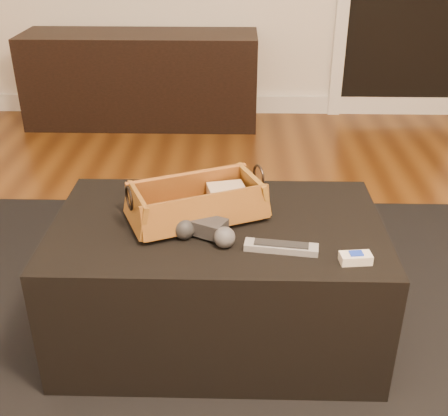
{
  "coord_description": "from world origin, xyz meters",
  "views": [
    {
      "loc": [
        0.18,
        -1.1,
        1.27
      ],
      "look_at": [
        0.14,
        0.35,
        0.49
      ],
      "focal_mm": 45.0,
      "sensor_mm": 36.0,
      "label": 1
    }
  ],
  "objects_px": {
    "media_cabinet": "(142,79)",
    "silver_remote": "(281,247)",
    "wicker_basket": "(197,204)",
    "ottoman": "(218,279)",
    "cream_gadget": "(356,258)",
    "tv_remote": "(192,214)",
    "game_controller": "(206,231)"
  },
  "relations": [
    {
      "from": "tv_remote",
      "to": "game_controller",
      "type": "relative_size",
      "value": 1.11
    },
    {
      "from": "ottoman",
      "to": "tv_remote",
      "type": "relative_size",
      "value": 4.62
    },
    {
      "from": "wicker_basket",
      "to": "game_controller",
      "type": "bearing_deg",
      "value": -75.02
    },
    {
      "from": "media_cabinet",
      "to": "cream_gadget",
      "type": "distance_m",
      "value": 2.53
    },
    {
      "from": "wicker_basket",
      "to": "media_cabinet",
      "type": "bearing_deg",
      "value": 103.55
    },
    {
      "from": "wicker_basket",
      "to": "cream_gadget",
      "type": "height_order",
      "value": "wicker_basket"
    },
    {
      "from": "media_cabinet",
      "to": "wicker_basket",
      "type": "distance_m",
      "value": 2.18
    },
    {
      "from": "media_cabinet",
      "to": "ottoman",
      "type": "height_order",
      "value": "media_cabinet"
    },
    {
      "from": "wicker_basket",
      "to": "game_controller",
      "type": "distance_m",
      "value": 0.13
    },
    {
      "from": "wicker_basket",
      "to": "game_controller",
      "type": "relative_size",
      "value": 2.35
    },
    {
      "from": "game_controller",
      "to": "cream_gadget",
      "type": "relative_size",
      "value": 2.22
    },
    {
      "from": "wicker_basket",
      "to": "tv_remote",
      "type": "bearing_deg",
      "value": -119.78
    },
    {
      "from": "tv_remote",
      "to": "silver_remote",
      "type": "distance_m",
      "value": 0.3
    },
    {
      "from": "ottoman",
      "to": "silver_remote",
      "type": "xyz_separation_m",
      "value": [
        0.18,
        -0.15,
        0.22
      ]
    },
    {
      "from": "silver_remote",
      "to": "tv_remote",
      "type": "bearing_deg",
      "value": 148.73
    },
    {
      "from": "media_cabinet",
      "to": "silver_remote",
      "type": "distance_m",
      "value": 2.42
    },
    {
      "from": "game_controller",
      "to": "silver_remote",
      "type": "distance_m",
      "value": 0.22
    },
    {
      "from": "media_cabinet",
      "to": "silver_remote",
      "type": "relative_size",
      "value": 7.15
    },
    {
      "from": "media_cabinet",
      "to": "cream_gadget",
      "type": "xyz_separation_m",
      "value": [
        0.95,
        -2.35,
        0.15
      ]
    },
    {
      "from": "wicker_basket",
      "to": "silver_remote",
      "type": "relative_size",
      "value": 2.19
    },
    {
      "from": "game_controller",
      "to": "cream_gadget",
      "type": "xyz_separation_m",
      "value": [
        0.41,
        -0.11,
        -0.02
      ]
    },
    {
      "from": "tv_remote",
      "to": "wicker_basket",
      "type": "height_order",
      "value": "wicker_basket"
    },
    {
      "from": "media_cabinet",
      "to": "silver_remote",
      "type": "bearing_deg",
      "value": -71.78
    },
    {
      "from": "ottoman",
      "to": "silver_remote",
      "type": "distance_m",
      "value": 0.32
    },
    {
      "from": "wicker_basket",
      "to": "silver_remote",
      "type": "bearing_deg",
      "value": -36.14
    },
    {
      "from": "cream_gadget",
      "to": "media_cabinet",
      "type": "bearing_deg",
      "value": 112.03
    },
    {
      "from": "ottoman",
      "to": "tv_remote",
      "type": "distance_m",
      "value": 0.25
    },
    {
      "from": "media_cabinet",
      "to": "game_controller",
      "type": "relative_size",
      "value": 7.66
    },
    {
      "from": "game_controller",
      "to": "wicker_basket",
      "type": "bearing_deg",
      "value": 104.98
    },
    {
      "from": "media_cabinet",
      "to": "tv_remote",
      "type": "height_order",
      "value": "media_cabinet"
    },
    {
      "from": "media_cabinet",
      "to": "ottoman",
      "type": "relative_size",
      "value": 1.49
    },
    {
      "from": "game_controller",
      "to": "cream_gadget",
      "type": "distance_m",
      "value": 0.42
    }
  ]
}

